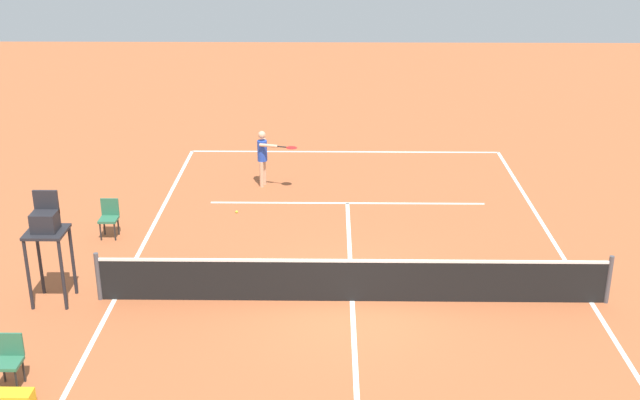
# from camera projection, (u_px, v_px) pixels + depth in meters

# --- Properties ---
(ground_plane) EXTENTS (60.00, 60.00, 0.00)m
(ground_plane) POSITION_uv_depth(u_px,v_px,m) (352.00, 301.00, 17.09)
(ground_plane) COLOR #AD5933
(court_lines) EXTENTS (10.13, 20.53, 0.01)m
(court_lines) POSITION_uv_depth(u_px,v_px,m) (352.00, 301.00, 17.09)
(court_lines) COLOR white
(court_lines) RESTS_ON ground
(tennis_net) EXTENTS (10.73, 0.10, 1.07)m
(tennis_net) POSITION_uv_depth(u_px,v_px,m) (352.00, 280.00, 16.91)
(tennis_net) COLOR #4C4C51
(tennis_net) RESTS_ON ground
(player_serving) EXTENTS (1.20, 0.84, 1.65)m
(player_serving) POSITION_uv_depth(u_px,v_px,m) (264.00, 154.00, 23.25)
(player_serving) COLOR #D8A884
(player_serving) RESTS_ON ground
(tennis_ball) EXTENTS (0.07, 0.07, 0.07)m
(tennis_ball) POSITION_uv_depth(u_px,v_px,m) (237.00, 212.00, 21.64)
(tennis_ball) COLOR #CCE033
(tennis_ball) RESTS_ON ground
(umpire_chair) EXTENTS (0.80, 0.80, 2.41)m
(umpire_chair) POSITION_uv_depth(u_px,v_px,m) (46.00, 230.00, 16.52)
(umpire_chair) COLOR #232328
(umpire_chair) RESTS_ON ground
(courtside_chair_near) EXTENTS (0.44, 0.46, 0.95)m
(courtside_chair_near) POSITION_uv_depth(u_px,v_px,m) (9.00, 358.00, 14.03)
(courtside_chair_near) COLOR #262626
(courtside_chair_near) RESTS_ON ground
(courtside_chair_mid) EXTENTS (0.44, 0.46, 0.95)m
(courtside_chair_mid) POSITION_uv_depth(u_px,v_px,m) (109.00, 216.00, 20.04)
(courtside_chair_mid) COLOR #262626
(courtside_chair_mid) RESTS_ON ground
(equipment_bag) EXTENTS (0.76, 0.32, 0.30)m
(equipment_bag) POSITION_uv_depth(u_px,v_px,m) (10.00, 400.00, 13.55)
(equipment_bag) COLOR yellow
(equipment_bag) RESTS_ON ground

